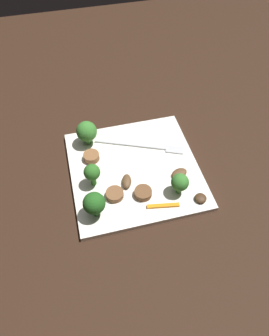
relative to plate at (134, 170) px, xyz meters
The scene contains 14 objects.
ground_plane 0.01m from the plate, ahead, with size 1.40×1.40×0.00m, color black.
plate is the anchor object (origin of this frame).
fork 0.06m from the plate, 53.52° to the left, with size 0.17×0.08×0.00m.
broccoli_floret_0 0.09m from the plate, 168.26° to the right, with size 0.03×0.03×0.05m.
broccoli_floret_1 0.10m from the plate, 48.68° to the right, with size 0.03×0.03×0.05m.
broccoli_floret_2 0.13m from the plate, 137.55° to the right, with size 0.04×0.04×0.05m.
broccoli_floret_3 0.12m from the plate, 131.11° to the left, with size 0.04×0.04×0.05m.
sausage_slice_0 0.07m from the plate, 132.90° to the right, with size 0.03×0.03×0.01m, color brown.
sausage_slice_1 0.09m from the plate, 150.71° to the left, with size 0.03×0.03×0.01m, color brown.
sausage_slice_2 0.06m from the plate, 86.90° to the right, with size 0.03×0.03×0.01m, color brown.
mushroom_0 0.09m from the plate, 24.94° to the right, with size 0.03×0.02×0.01m, color brown.
mushroom_1 0.04m from the plate, 126.02° to the right, with size 0.03×0.02×0.01m, color brown.
mushroom_2 0.14m from the plate, 45.43° to the right, with size 0.02×0.02×0.01m, color #422B19.
pepper_strip_1 0.10m from the plate, 73.68° to the right, with size 0.06×0.01×0.00m, color orange.
Camera 1 is at (-0.09, -0.35, 0.48)m, focal length 32.98 mm.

